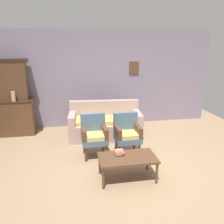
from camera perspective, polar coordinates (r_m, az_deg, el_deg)
The scene contains 10 objects.
ground_plane at distance 4.55m, azimuth 2.61°, elevation -13.83°, with size 7.68×7.68×0.00m, color #997A5B.
wall_back_with_decor at distance 6.58m, azimuth -2.28°, elevation 8.25°, with size 6.40×0.09×2.70m.
side_cabinet at distance 6.53m, azimuth -23.63°, elevation -1.16°, with size 1.16×0.55×0.93m.
cabinet_upper_hutch at distance 6.41m, azimuth -24.48°, elevation 7.47°, with size 0.99×0.38×1.03m.
vase_on_cabinet at distance 6.18m, azimuth -23.46°, elevation 3.59°, with size 0.10×0.10×0.26m, color tan.
floral_couch at distance 5.84m, azimuth -1.75°, elevation -3.18°, with size 1.85×0.94×0.90m.
armchair_by_doorway at distance 4.82m, azimuth -4.52°, elevation -5.42°, with size 0.54×0.51×0.90m.
armchair_near_couch_end at distance 4.89m, azimuth 3.79°, elevation -5.08°, with size 0.53×0.50×0.90m.
coffee_table at distance 4.07m, azimuth 3.87°, elevation -11.68°, with size 1.00×0.56×0.42m.
book_stack_on_table at distance 4.07m, azimuth 1.80°, elevation -10.10°, with size 0.16×0.11×0.11m.
Camera 1 is at (-0.89, -3.82, 2.30)m, focal length 36.55 mm.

